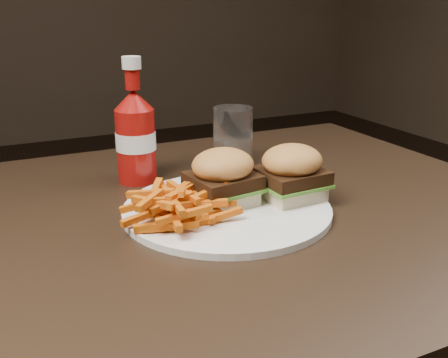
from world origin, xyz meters
name	(u,v)px	position (x,y,z in m)	size (l,w,h in m)	color
dining_table	(161,231)	(0.00, 0.00, 0.73)	(1.20, 0.80, 0.04)	black
plate	(227,209)	(0.10, -0.02, 0.76)	(0.31, 0.31, 0.01)	white
sandwich_half_a	(223,197)	(0.10, -0.01, 0.77)	(0.09, 0.08, 0.02)	beige
sandwich_half_b	(291,191)	(0.20, -0.03, 0.77)	(0.09, 0.08, 0.02)	beige
fries_pile	(183,202)	(0.03, -0.03, 0.78)	(0.13, 0.13, 0.05)	#C74906
ketchup_bottle	(136,148)	(0.02, 0.18, 0.81)	(0.07, 0.07, 0.14)	maroon
tumbler	(233,138)	(0.21, 0.18, 0.81)	(0.07, 0.07, 0.12)	white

